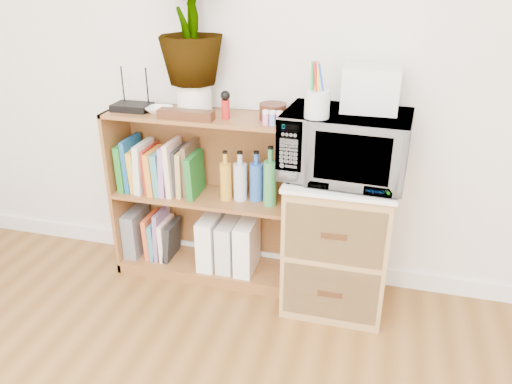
% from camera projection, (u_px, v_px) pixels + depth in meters
% --- Properties ---
extents(skirting_board, '(4.00, 0.02, 0.10)m').
position_uv_depth(skirting_board, '(271.00, 260.00, 2.96)').
color(skirting_board, white).
rests_on(skirting_board, ground).
extents(bookshelf, '(1.00, 0.30, 0.95)m').
position_uv_depth(bookshelf, '(204.00, 198.00, 2.74)').
color(bookshelf, brown).
rests_on(bookshelf, ground).
extents(wicker_unit, '(0.50, 0.45, 0.70)m').
position_uv_depth(wicker_unit, '(337.00, 243.00, 2.55)').
color(wicker_unit, '#9E7542').
rests_on(wicker_unit, ground).
extents(microwave, '(0.59, 0.42, 0.32)m').
position_uv_depth(microwave, '(345.00, 146.00, 2.32)').
color(microwave, silver).
rests_on(microwave, wicker_unit).
extents(pen_cup, '(0.11, 0.11, 0.12)m').
position_uv_depth(pen_cup, '(317.00, 104.00, 2.16)').
color(pen_cup, silver).
rests_on(pen_cup, microwave).
extents(small_appliance, '(0.25, 0.21, 0.20)m').
position_uv_depth(small_appliance, '(371.00, 89.00, 2.25)').
color(small_appliance, silver).
rests_on(small_appliance, microwave).
extents(router, '(0.20, 0.13, 0.04)m').
position_uv_depth(router, '(132.00, 107.00, 2.60)').
color(router, black).
rests_on(router, bookshelf).
extents(white_bowl, '(0.13, 0.13, 0.03)m').
position_uv_depth(white_bowl, '(159.00, 110.00, 2.56)').
color(white_bowl, white).
rests_on(white_bowl, bookshelf).
extents(plant_pot, '(0.18, 0.18, 0.15)m').
position_uv_depth(plant_pot, '(194.00, 98.00, 2.53)').
color(plant_pot, silver).
rests_on(plant_pot, bookshelf).
extents(potted_plant, '(0.32, 0.32, 0.58)m').
position_uv_depth(potted_plant, '(190.00, 23.00, 2.38)').
color(potted_plant, '#336D2B').
rests_on(potted_plant, plant_pot).
extents(trinket_box, '(0.28, 0.07, 0.05)m').
position_uv_depth(trinket_box, '(186.00, 115.00, 2.45)').
color(trinket_box, '#391D0F').
rests_on(trinket_box, bookshelf).
extents(kokeshi_doll, '(0.04, 0.04, 0.09)m').
position_uv_depth(kokeshi_doll, '(226.00, 109.00, 2.45)').
color(kokeshi_doll, '#B01915').
rests_on(kokeshi_doll, bookshelf).
extents(wooden_bowl, '(0.13, 0.13, 0.08)m').
position_uv_depth(wooden_bowl, '(273.00, 112.00, 2.44)').
color(wooden_bowl, '#34190E').
rests_on(wooden_bowl, bookshelf).
extents(paint_jars, '(0.12, 0.04, 0.06)m').
position_uv_depth(paint_jars, '(272.00, 119.00, 2.35)').
color(paint_jars, '#CB708E').
rests_on(paint_jars, bookshelf).
extents(file_box, '(0.08, 0.22, 0.27)m').
position_uv_depth(file_box, '(137.00, 231.00, 2.95)').
color(file_box, slate).
rests_on(file_box, bookshelf).
extents(magazine_holder_left, '(0.09, 0.24, 0.30)m').
position_uv_depth(magazine_holder_left, '(210.00, 240.00, 2.83)').
color(magazine_holder_left, white).
rests_on(magazine_holder_left, bookshelf).
extents(magazine_holder_mid, '(0.09, 0.22, 0.28)m').
position_uv_depth(magazine_holder_mid, '(228.00, 244.00, 2.81)').
color(magazine_holder_mid, silver).
rests_on(magazine_holder_mid, bookshelf).
extents(magazine_holder_right, '(0.09, 0.24, 0.30)m').
position_uv_depth(magazine_holder_right, '(247.00, 245.00, 2.78)').
color(magazine_holder_right, white).
rests_on(magazine_holder_right, bookshelf).
extents(cookbooks, '(0.44, 0.20, 0.30)m').
position_uv_depth(cookbooks, '(161.00, 168.00, 2.73)').
color(cookbooks, '#1E7322').
rests_on(cookbooks, bookshelf).
extents(liquor_bottles, '(0.39, 0.07, 0.31)m').
position_uv_depth(liquor_bottles, '(257.00, 176.00, 2.60)').
color(liquor_bottles, gold).
rests_on(liquor_bottles, bookshelf).
extents(lower_books, '(0.17, 0.19, 0.30)m').
position_uv_depth(lower_books, '(162.00, 236.00, 2.92)').
color(lower_books, '#D95226').
rests_on(lower_books, bookshelf).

